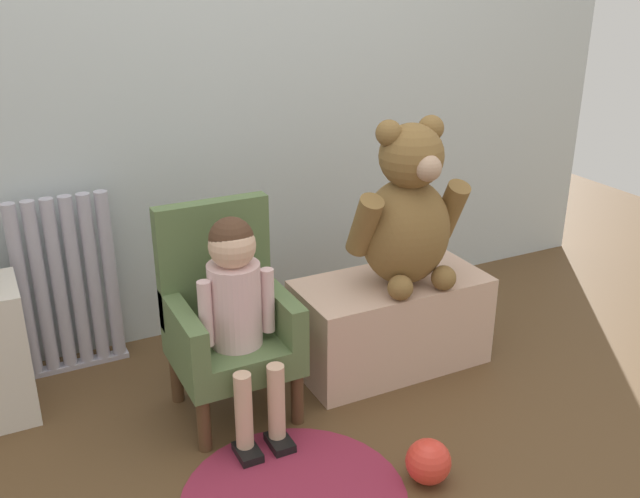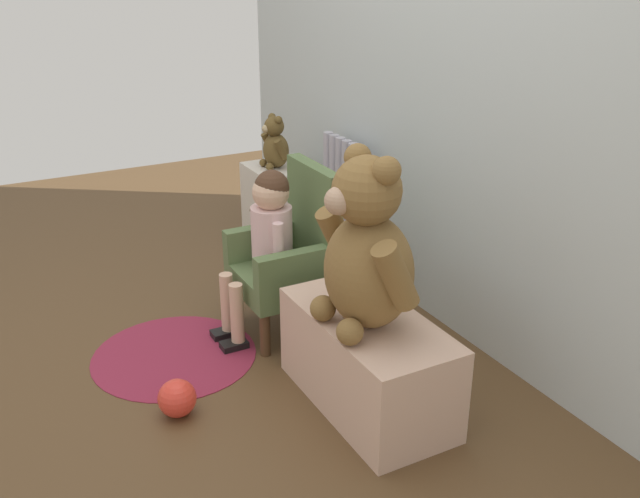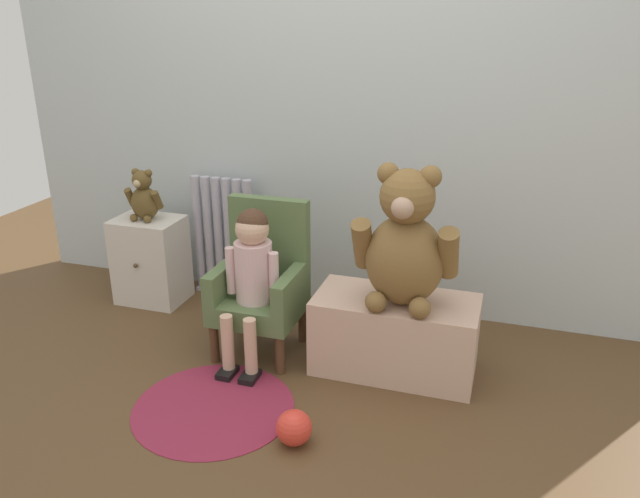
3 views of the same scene
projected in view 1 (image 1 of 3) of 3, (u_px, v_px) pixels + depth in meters
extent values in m
plane|color=brown|center=(366.00, 478.00, 2.15)|extent=(6.00, 6.00, 0.00)
cube|color=silver|center=(217.00, 32.00, 2.67)|extent=(3.80, 0.05, 2.40)
cylinder|color=#B0ABBB|center=(23.00, 291.00, 2.55)|extent=(0.05, 0.05, 0.66)
cylinder|color=#B0ABBB|center=(41.00, 288.00, 2.58)|extent=(0.05, 0.05, 0.66)
cylinder|color=#B0ABBB|center=(59.00, 285.00, 2.60)|extent=(0.05, 0.05, 0.66)
cylinder|color=#B0ABBB|center=(76.00, 282.00, 2.63)|extent=(0.05, 0.05, 0.66)
cylinder|color=#B0ABBB|center=(94.00, 278.00, 2.65)|extent=(0.05, 0.05, 0.66)
cylinder|color=#B0ABBB|center=(110.00, 275.00, 2.68)|extent=(0.05, 0.05, 0.66)
cube|color=#B0ABBB|center=(79.00, 363.00, 2.74)|extent=(0.37, 0.05, 0.02)
cube|color=#556C40|center=(233.00, 350.00, 2.39)|extent=(0.39, 0.37, 0.10)
cube|color=#556C40|center=(214.00, 261.00, 2.41)|extent=(0.39, 0.06, 0.43)
cube|color=#556C40|center=(183.00, 329.00, 2.27)|extent=(0.06, 0.37, 0.14)
cube|color=#556C40|center=(278.00, 308.00, 2.41)|extent=(0.06, 0.37, 0.14)
cylinder|color=#4C331E|center=(204.00, 424.00, 2.25)|extent=(0.04, 0.04, 0.19)
cylinder|color=#4C331E|center=(297.00, 398.00, 2.38)|extent=(0.04, 0.04, 0.19)
cylinder|color=#4C331E|center=(177.00, 377.00, 2.50)|extent=(0.04, 0.04, 0.19)
cylinder|color=#4C331E|center=(262.00, 355.00, 2.64)|extent=(0.04, 0.04, 0.19)
cylinder|color=beige|center=(235.00, 304.00, 2.28)|extent=(0.17, 0.17, 0.28)
sphere|color=#D8AD8E|center=(232.00, 245.00, 2.20)|extent=(0.15, 0.15, 0.15)
sphere|color=#472D1E|center=(231.00, 239.00, 2.20)|extent=(0.14, 0.14, 0.14)
cylinder|color=#D8AD8E|center=(244.00, 411.00, 2.20)|extent=(0.06, 0.06, 0.26)
cube|color=black|center=(248.00, 453.00, 2.24)|extent=(0.07, 0.11, 0.03)
cylinder|color=#D8AD8E|center=(276.00, 401.00, 2.25)|extent=(0.06, 0.06, 0.26)
cube|color=black|center=(280.00, 443.00, 2.29)|extent=(0.07, 0.11, 0.03)
cylinder|color=beige|center=(206.00, 314.00, 2.22)|extent=(0.04, 0.04, 0.22)
cylinder|color=beige|center=(268.00, 300.00, 2.31)|extent=(0.04, 0.04, 0.22)
cube|color=#D1A991|center=(390.00, 322.00, 2.70)|extent=(0.72, 0.35, 0.35)
ellipsoid|color=brown|center=(405.00, 232.00, 2.55)|extent=(0.33, 0.29, 0.39)
sphere|color=brown|center=(411.00, 156.00, 2.44)|extent=(0.23, 0.23, 0.23)
sphere|color=tan|center=(428.00, 168.00, 2.36)|extent=(0.09, 0.09, 0.09)
sphere|color=brown|center=(389.00, 133.00, 2.38)|extent=(0.09, 0.09, 0.09)
sphere|color=brown|center=(431.00, 128.00, 2.45)|extent=(0.09, 0.09, 0.09)
cylinder|color=brown|center=(364.00, 225.00, 2.45)|extent=(0.08, 0.17, 0.24)
cylinder|color=brown|center=(450.00, 210.00, 2.59)|extent=(0.08, 0.17, 0.24)
sphere|color=brown|center=(400.00, 288.00, 2.47)|extent=(0.09, 0.09, 0.09)
sphere|color=brown|center=(444.00, 278.00, 2.55)|extent=(0.09, 0.09, 0.09)
cylinder|color=maroon|center=(294.00, 498.00, 2.07)|extent=(0.67, 0.67, 0.01)
sphere|color=red|center=(428.00, 462.00, 2.12)|extent=(0.14, 0.14, 0.14)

